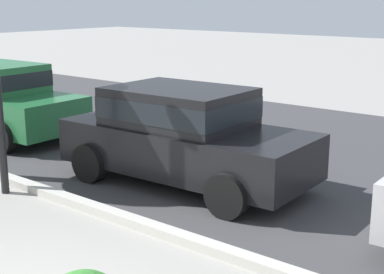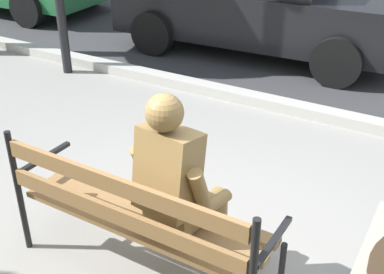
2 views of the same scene
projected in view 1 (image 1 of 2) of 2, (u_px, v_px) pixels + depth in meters
The scene contains 3 objects.
street_surface at pixel (341, 161), 10.54m from camera, with size 60.00×9.00×0.01m, color #38383A.
curb_stone at pixel (180, 237), 7.06m from camera, with size 60.00×0.20×0.12m, color #B2AFA8.
parked_car_black at pixel (184, 133), 9.11m from camera, with size 4.17×2.07×1.56m.
Camera 1 is at (4.27, -2.10, 2.94)m, focal length 53.58 mm.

